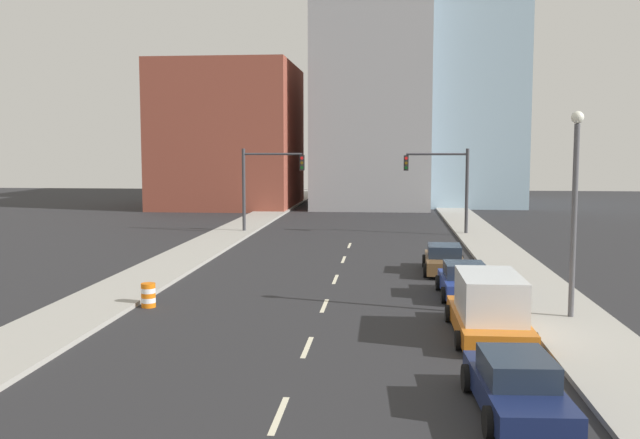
# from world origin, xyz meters

# --- Properties ---
(sidewalk_left) EXTENTS (3.24, 96.12, 0.17)m
(sidewalk_left) POSITION_xyz_m (-8.94, 48.06, 0.09)
(sidewalk_left) COLOR #9E9B93
(sidewalk_left) RESTS_ON ground
(sidewalk_right) EXTENTS (3.24, 96.12, 0.17)m
(sidewalk_right) POSITION_xyz_m (8.94, 48.06, 0.09)
(sidewalk_right) COLOR #9E9B93
(sidewalk_right) RESTS_ON ground
(lane_stripe_at_8m) EXTENTS (0.16, 2.40, 0.01)m
(lane_stripe_at_8m) POSITION_xyz_m (0.00, 7.72, 0.00)
(lane_stripe_at_8m) COLOR beige
(lane_stripe_at_8m) RESTS_ON ground
(lane_stripe_at_13m) EXTENTS (0.16, 2.40, 0.01)m
(lane_stripe_at_13m) POSITION_xyz_m (0.00, 13.46, 0.00)
(lane_stripe_at_13m) COLOR beige
(lane_stripe_at_13m) RESTS_ON ground
(lane_stripe_at_19m) EXTENTS (0.16, 2.40, 0.01)m
(lane_stripe_at_19m) POSITION_xyz_m (0.00, 19.39, 0.00)
(lane_stripe_at_19m) COLOR beige
(lane_stripe_at_19m) RESTS_ON ground
(lane_stripe_at_25m) EXTENTS (0.16, 2.40, 0.01)m
(lane_stripe_at_25m) POSITION_xyz_m (0.00, 25.16, 0.00)
(lane_stripe_at_25m) COLOR beige
(lane_stripe_at_25m) RESTS_ON ground
(lane_stripe_at_31m) EXTENTS (0.16, 2.40, 0.01)m
(lane_stripe_at_31m) POSITION_xyz_m (0.00, 31.26, 0.00)
(lane_stripe_at_31m) COLOR beige
(lane_stripe_at_31m) RESTS_ON ground
(lane_stripe_at_37m) EXTENTS (0.16, 2.40, 0.01)m
(lane_stripe_at_37m) POSITION_xyz_m (0.00, 37.13, 0.00)
(lane_stripe_at_37m) COLOR beige
(lane_stripe_at_37m) RESTS_ON ground
(building_brick_left) EXTENTS (14.00, 16.00, 15.04)m
(building_brick_left) POSITION_xyz_m (-14.55, 67.39, 7.52)
(building_brick_left) COLOR brown
(building_brick_left) RESTS_ON ground
(building_office_center) EXTENTS (12.00, 20.00, 25.60)m
(building_office_center) POSITION_xyz_m (0.56, 71.39, 12.80)
(building_office_center) COLOR #99999E
(building_office_center) RESTS_ON ground
(building_glass_right) EXTENTS (13.00, 20.00, 35.15)m
(building_glass_right) POSITION_xyz_m (10.13, 75.39, 17.58)
(building_glass_right) COLOR #99B7CC
(building_glass_right) RESTS_ON ground
(traffic_signal_left) EXTENTS (4.62, 0.35, 6.20)m
(traffic_signal_left) POSITION_xyz_m (-6.82, 43.36, 4.04)
(traffic_signal_left) COLOR #38383D
(traffic_signal_left) RESTS_ON ground
(traffic_signal_right) EXTENTS (4.62, 0.35, 6.20)m
(traffic_signal_right) POSITION_xyz_m (6.71, 43.36, 4.04)
(traffic_signal_right) COLOR #38383D
(traffic_signal_right) RESTS_ON ground
(traffic_barrel) EXTENTS (0.56, 0.56, 0.95)m
(traffic_barrel) POSITION_xyz_m (-6.84, 18.48, 0.47)
(traffic_barrel) COLOR orange
(traffic_barrel) RESTS_ON ground
(street_lamp) EXTENTS (0.44, 0.44, 7.49)m
(street_lamp) POSITION_xyz_m (9.05, 17.74, 4.40)
(street_lamp) COLOR #4C4C51
(street_lamp) RESTS_ON ground
(sedan_navy) EXTENTS (2.22, 4.87, 1.40)m
(sedan_navy) POSITION_xyz_m (5.50, 8.37, 0.65)
(sedan_navy) COLOR #141E47
(sedan_navy) RESTS_ON ground
(box_truck_orange) EXTENTS (2.51, 5.82, 2.11)m
(box_truck_orange) POSITION_xyz_m (5.80, 15.27, 0.99)
(box_truck_orange) COLOR orange
(box_truck_orange) RESTS_ON ground
(sedan_blue) EXTENTS (2.20, 4.30, 1.42)m
(sedan_blue) POSITION_xyz_m (5.68, 21.72, 0.65)
(sedan_blue) COLOR navy
(sedan_blue) RESTS_ON ground
(sedan_brown) EXTENTS (2.21, 4.84, 1.39)m
(sedan_brown) POSITION_xyz_m (5.28, 27.59, 0.64)
(sedan_brown) COLOR brown
(sedan_brown) RESTS_ON ground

